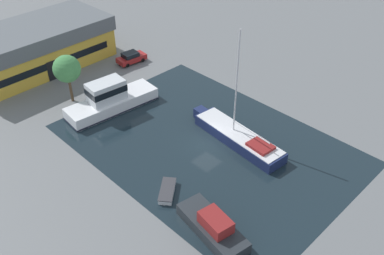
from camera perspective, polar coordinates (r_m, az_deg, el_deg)
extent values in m
plane|color=slate|center=(45.54, 2.01, -2.20)|extent=(440.00, 440.00, 0.00)
cube|color=black|center=(45.54, 2.01, -2.20)|extent=(21.19, 30.19, 0.01)
cube|color=gold|center=(63.21, -20.11, 9.20)|extent=(20.14, 10.17, 3.82)
cube|color=#565B60|center=(62.07, -20.66, 11.58)|extent=(20.75, 10.48, 2.00)
cube|color=black|center=(59.51, -17.71, 7.41)|extent=(2.39, 0.12, 2.68)
cube|color=black|center=(59.18, -17.84, 8.06)|extent=(16.91, 0.48, 0.96)
cylinder|color=brown|center=(53.76, -15.86, 4.90)|extent=(0.33, 0.33, 3.17)
sphere|color=#428447|center=(52.44, -16.35, 7.52)|extent=(3.26, 3.26, 3.26)
cube|color=maroon|center=(61.68, -8.06, 9.11)|extent=(4.25, 2.22, 0.71)
cube|color=black|center=(61.32, -8.24, 9.60)|extent=(2.27, 1.82, 0.57)
cube|color=black|center=(61.84, -7.39, 9.87)|extent=(0.17, 1.49, 0.46)
cylinder|color=black|center=(63.06, -7.47, 9.44)|extent=(0.62, 0.25, 0.60)
cylinder|color=black|center=(61.80, -6.61, 8.93)|extent=(0.62, 0.25, 0.60)
cylinder|color=black|center=(61.90, -9.45, 8.73)|extent=(0.62, 0.25, 0.60)
cylinder|color=black|center=(60.62, -8.61, 8.20)|extent=(0.62, 0.25, 0.60)
cube|color=#19234C|center=(45.64, 6.22, -1.40)|extent=(3.71, 11.35, 1.16)
cube|color=#19234C|center=(49.24, 1.16, 1.94)|extent=(1.33, 1.30, 1.16)
cube|color=silver|center=(45.27, 6.27, -0.78)|extent=(3.56, 10.89, 0.08)
cylinder|color=silver|center=(42.62, 5.97, 5.90)|extent=(0.16, 0.16, 11.32)
cylinder|color=silver|center=(43.70, 7.91, -0.58)|extent=(0.56, 5.01, 0.12)
cube|color=maroon|center=(43.56, 9.13, -2.42)|extent=(2.12, 2.61, 0.30)
cube|color=white|center=(51.54, -10.59, 3.17)|extent=(11.29, 4.28, 1.45)
cube|color=black|center=(51.85, -10.52, 2.62)|extent=(11.41, 4.36, 0.18)
cube|color=silver|center=(50.34, -11.36, 4.77)|extent=(4.39, 2.75, 2.38)
cube|color=black|center=(50.22, -11.40, 5.01)|extent=(4.48, 2.82, 0.76)
cube|color=silver|center=(39.84, -3.31, -8.50)|extent=(3.12, 2.85, 0.49)
cube|color=#333338|center=(39.64, -3.33, -8.21)|extent=(3.26, 2.98, 0.08)
cube|color=#23282D|center=(36.45, 2.70, -13.22)|extent=(3.62, 7.32, 1.09)
cube|color=maroon|center=(35.42, 3.17, -12.48)|extent=(2.19, 3.05, 1.08)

